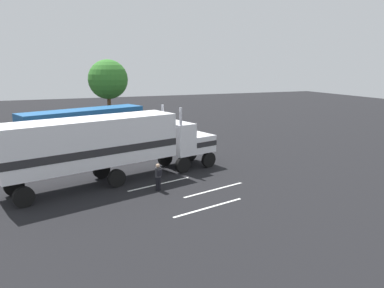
% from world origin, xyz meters
% --- Properties ---
extents(ground_plane, '(120.00, 120.00, 0.00)m').
position_xyz_m(ground_plane, '(0.00, 0.00, 0.00)').
color(ground_plane, black).
extents(lane_stripe_near, '(4.28, 1.36, 0.01)m').
position_xyz_m(lane_stripe_near, '(-2.42, -3.50, 0.01)').
color(lane_stripe_near, silver).
rests_on(lane_stripe_near, ground_plane).
extents(lane_stripe_mid, '(4.29, 1.29, 0.01)m').
position_xyz_m(lane_stripe_mid, '(0.28, -5.72, 0.01)').
color(lane_stripe_mid, silver).
rests_on(lane_stripe_mid, ground_plane).
extents(lane_stripe_far, '(4.31, 1.21, 0.01)m').
position_xyz_m(lane_stripe_far, '(-1.13, -8.10, 0.01)').
color(lane_stripe_far, silver).
rests_on(lane_stripe_far, ground_plane).
extents(semi_truck, '(14.29, 6.35, 4.50)m').
position_xyz_m(semi_truck, '(-5.17, -1.96, 2.52)').
color(semi_truck, white).
rests_on(semi_truck, ground_plane).
extents(person_bystander, '(0.34, 0.47, 1.63)m').
position_xyz_m(person_bystander, '(-2.82, -4.60, 0.89)').
color(person_bystander, black).
rests_on(person_bystander, ground_plane).
extents(parked_bus, '(11.19, 6.28, 3.40)m').
position_xyz_m(parked_bus, '(-5.65, 9.02, 2.07)').
color(parked_bus, '#1E5999').
rests_on(parked_bus, ground_plane).
extents(tree_left, '(4.79, 4.79, 7.92)m').
position_xyz_m(tree_left, '(-1.46, 21.13, 5.50)').
color(tree_left, brown).
rests_on(tree_left, ground_plane).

